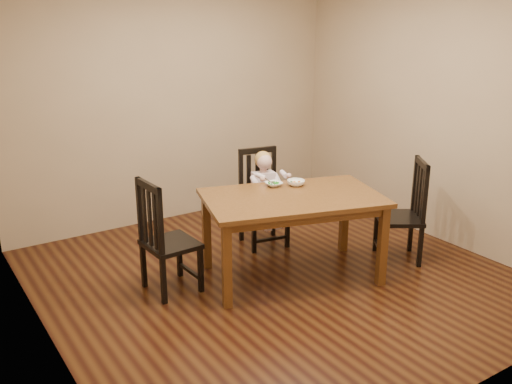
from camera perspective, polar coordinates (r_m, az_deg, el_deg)
room at (r=4.85m, az=2.24°, el=5.88°), size 4.01×4.01×2.71m
dining_table at (r=5.08m, az=3.66°, el=-1.34°), size 1.76×1.34×0.78m
chair_child at (r=5.89m, az=0.62°, el=-0.71°), size 0.50×0.48×1.00m
chair_left at (r=4.93m, az=-9.09°, el=-4.67°), size 0.44×0.46×1.01m
chair_right at (r=5.68m, az=14.64°, el=-2.01°), size 0.58×0.59×1.00m
toddler at (r=5.81m, az=0.82°, el=0.35°), size 0.36×0.42×0.51m
bowl_peas at (r=5.31m, az=1.79°, el=0.79°), size 0.16×0.16×0.04m
bowl_veg at (r=5.34m, az=4.02°, el=0.93°), size 0.19×0.19×0.05m
fork at (r=5.28m, az=1.45°, el=0.96°), size 0.05×0.12×0.05m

